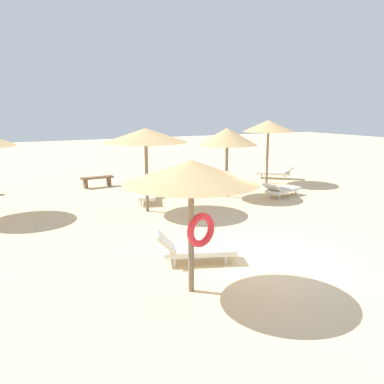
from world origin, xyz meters
The scene contains 10 objects.
ground_plane centered at (0.00, 0.00, 0.00)m, with size 80.00×80.00×0.00m, color beige.
parasol_0 centered at (3.52, 6.57, 2.47)m, with size 2.45×2.45×2.81m.
parasol_1 centered at (-1.90, -0.49, 2.37)m, with size 2.61×2.61×2.64m.
parasol_2 centered at (-0.24, 5.88, 2.67)m, with size 2.90×2.90×2.92m.
parasol_3 centered at (6.97, 8.28, 2.74)m, with size 2.41×2.41×3.03m.
lounger_0 centered at (5.52, 5.48, 0.31)m, with size 2.01×1.13×0.66m.
lounger_1 centered at (-1.12, 0.84, 0.32)m, with size 1.97×1.29×0.76m.
lounger_2 centered at (0.37, 7.40, 0.31)m, with size 1.33×2.00×0.68m.
lounger_3 centered at (8.24, 9.10, 0.31)m, with size 1.83×1.76×0.68m.
bench_0 centered at (-0.56, 11.18, 0.35)m, with size 1.51×0.45×0.49m.
Camera 1 is at (-5.48, -7.17, 3.59)m, focal length 38.09 mm.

